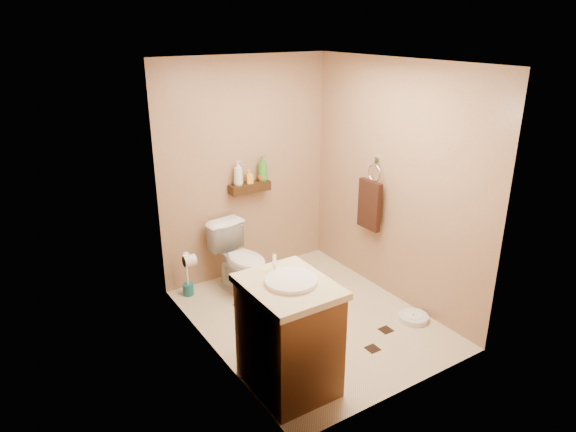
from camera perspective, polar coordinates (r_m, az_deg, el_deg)
ground at (r=5.10m, az=2.47°, el=-11.26°), size 2.50×2.50×0.00m
wall_back at (r=5.59m, az=-4.72°, el=5.15°), size 2.00×0.04×2.40m
wall_front at (r=3.70m, az=13.93°, el=-3.85°), size 2.00×0.04×2.40m
wall_left at (r=4.11m, az=-8.78°, el=-0.91°), size 0.04×2.50×2.40m
wall_right at (r=5.19m, az=11.79°, el=3.52°), size 0.04×2.50×2.40m
ceiling at (r=4.33m, az=2.98°, el=16.76°), size 2.00×2.50×0.02m
wall_shelf at (r=5.58m, az=-4.27°, el=3.18°), size 0.46×0.14×0.10m
floor_accents at (r=5.08m, az=3.20°, el=-11.34°), size 1.06×1.39×0.01m
toilet at (r=5.41m, az=-5.22°, el=-4.88°), size 0.51×0.77×0.74m
vanity at (r=4.02m, az=0.07°, el=-12.99°), size 0.61×0.74×1.05m
bathroom_scale at (r=5.19m, az=13.75°, el=-10.90°), size 0.29×0.29×0.06m
toilet_brush at (r=5.50m, az=-11.10°, el=-6.98°), size 0.11×0.11×0.50m
towel_ring at (r=5.38m, az=9.09°, el=1.48°), size 0.12×0.30×0.76m
toilet_paper at (r=4.92m, az=-10.89°, el=-4.88°), size 0.12×0.11×0.12m
bottle_a at (r=5.46m, az=-5.57°, el=4.79°), size 0.15×0.15×0.27m
bottle_b at (r=5.54m, az=-4.31°, el=4.42°), size 0.08×0.08×0.15m
bottle_c at (r=5.61m, az=-2.87°, el=4.58°), size 0.13×0.13×0.13m
bottle_d at (r=5.60m, az=-2.83°, el=5.33°), size 0.13×0.13×0.28m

